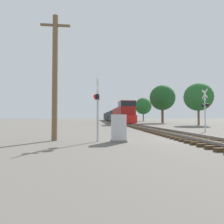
{
  "coord_description": "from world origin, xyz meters",
  "views": [
    {
      "loc": [
        -6.2,
        -10.64,
        1.42
      ],
      "look_at": [
        -3.94,
        12.05,
        2.11
      ],
      "focal_mm": 28.0,
      "sensor_mm": 36.0,
      "label": 1
    }
  ],
  "objects": [
    {
      "name": "tree_far_right",
      "position": [
        12.26,
        18.78,
        5.05
      ],
      "size": [
        4.97,
        4.97,
        7.54
      ],
      "color": "brown",
      "rests_on": "ground"
    },
    {
      "name": "crossing_signal_near",
      "position": [
        -6.05,
        -0.38,
        2.34
      ],
      "size": [
        0.37,
        1.01,
        3.83
      ],
      "rotation": [
        0.0,
        0.0,
        -1.62
      ],
      "color": "#B7B7BC",
      "rests_on": "ground"
    },
    {
      "name": "utility_pole",
      "position": [
        -8.63,
        0.3,
        3.96
      ],
      "size": [
        1.8,
        0.33,
        7.73
      ],
      "color": "brown",
      "rests_on": "ground"
    },
    {
      "name": "crossing_signal_far",
      "position": [
        4.59,
        5.43,
        2.43
      ],
      "size": [
        0.36,
        1.01,
        4.19
      ],
      "rotation": [
        0.0,
        0.0,
        1.53
      ],
      "color": "#B7B7BC",
      "rests_on": "ground"
    },
    {
      "name": "ground_plane",
      "position": [
        0.0,
        0.0,
        0.0
      ],
      "size": [
        400.0,
        400.0,
        0.0
      ],
      "primitive_type": "plane",
      "color": "#666059"
    },
    {
      "name": "rail_track_bed",
      "position": [
        0.0,
        -0.0,
        0.14
      ],
      "size": [
        2.6,
        160.0,
        0.31
      ],
      "color": "#42301E",
      "rests_on": "ground"
    },
    {
      "name": "tree_mid_background",
      "position": [
        10.62,
        31.27,
        6.29
      ],
      "size": [
        6.25,
        6.25,
        9.44
      ],
      "color": "brown",
      "rests_on": "ground"
    },
    {
      "name": "freight_train",
      "position": [
        0.0,
        50.78,
        1.87
      ],
      "size": [
        2.86,
        64.71,
        4.55
      ],
      "color": "maroon",
      "rests_on": "ground"
    },
    {
      "name": "relay_cabinet",
      "position": [
        -4.82,
        -0.67,
        0.78
      ],
      "size": [
        0.91,
        0.66,
        1.58
      ],
      "color": "slate",
      "rests_on": "ground"
    },
    {
      "name": "tree_deep_background",
      "position": [
        11.87,
        52.94,
        5.63
      ],
      "size": [
        6.16,
        6.16,
        8.72
      ],
      "color": "brown",
      "rests_on": "ground"
    }
  ]
}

